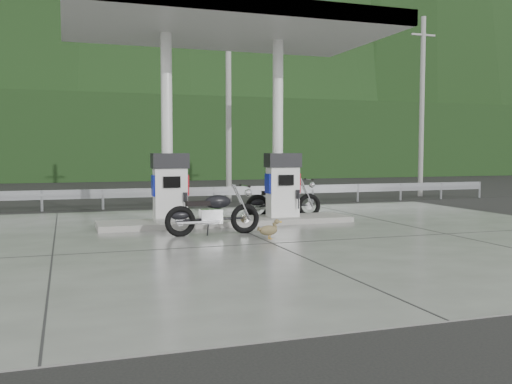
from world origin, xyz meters
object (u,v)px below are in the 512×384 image
object	(u,v)px
motorcycle_left	(213,213)
motorcycle_right	(284,201)
gas_pump_left	(170,187)
duck	(268,231)
gas_pump_right	(283,185)

from	to	relation	value
motorcycle_left	motorcycle_right	world-z (taller)	same
gas_pump_left	motorcycle_left	bearing A→B (deg)	-68.95
motorcycle_right	duck	size ratio (longest dim) A/B	4.09
gas_pump_left	motorcycle_left	size ratio (longest dim) A/B	0.82
gas_pump_left	duck	xyz separation A→B (m)	(1.74, -2.88, -0.86)
motorcycle_left	gas_pump_left	bearing A→B (deg)	109.50
motorcycle_left	duck	size ratio (longest dim) A/B	4.08
gas_pump_left	motorcycle_right	distance (m)	3.70
gas_pump_right	motorcycle_left	world-z (taller)	gas_pump_right
motorcycle_right	duck	distance (m)	4.17
motorcycle_right	duck	xyz separation A→B (m)	(-1.83, -3.73, -0.32)
gas_pump_left	gas_pump_right	world-z (taller)	same
motorcycle_left	motorcycle_right	bearing A→B (deg)	41.72
gas_pump_right	motorcycle_left	xyz separation A→B (m)	(-2.49, -1.83, -0.53)
gas_pump_right	gas_pump_left	bearing A→B (deg)	180.00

